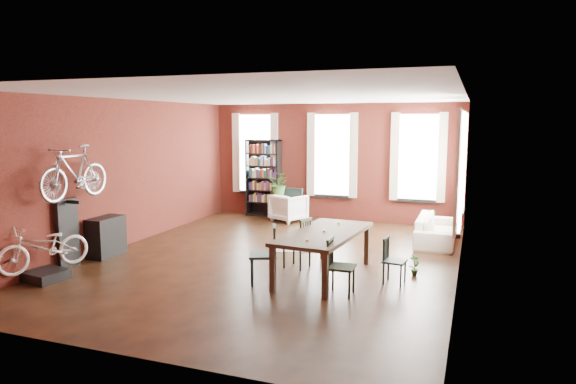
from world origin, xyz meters
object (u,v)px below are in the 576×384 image
at_px(dining_chair_c, 341,267).
at_px(console_table, 106,237).
at_px(bike_trainer, 46,275).
at_px(dining_chair_a, 263,255).
at_px(cream_sofa, 437,225).
at_px(dining_chair_b, 297,243).
at_px(dining_chair_d, 395,261).
at_px(plant_stand, 278,208).
at_px(white_armchair, 289,206).
at_px(dining_table, 324,254).
at_px(bicycle_floor, 43,226).
at_px(bookshelf, 263,178).

xyz_separation_m(dining_chair_c, console_table, (-5.07, 0.65, -0.05)).
relative_size(dining_chair_c, bike_trainer, 1.52).
bearing_deg(dining_chair_a, cream_sofa, 125.43).
relative_size(dining_chair_b, dining_chair_c, 1.04).
height_order(dining_chair_d, plant_stand, dining_chair_d).
distance_m(dining_chair_d, white_armchair, 5.73).
distance_m(dining_chair_a, console_table, 3.73).
height_order(dining_table, cream_sofa, cream_sofa).
bearing_deg(cream_sofa, white_armchair, 73.22).
relative_size(dining_chair_c, white_armchair, 1.10).
xyz_separation_m(cream_sofa, bike_trainer, (-6.12, -5.19, -0.32)).
height_order(console_table, bicycle_floor, bicycle_floor).
distance_m(dining_chair_b, console_table, 3.96).
distance_m(bike_trainer, plant_stand, 6.69).
height_order(dining_chair_a, dining_chair_c, dining_chair_a).
relative_size(dining_chair_d, white_armchair, 0.95).
xyz_separation_m(bookshelf, bike_trainer, (-1.18, -6.89, -1.01)).
relative_size(dining_chair_d, cream_sofa, 0.38).
distance_m(plant_stand, bicycle_floor, 6.68).
bearing_deg(cream_sofa, dining_chair_d, 172.25).
distance_m(dining_table, plant_stand, 5.29).
bearing_deg(dining_table, plant_stand, 125.31).
distance_m(dining_table, dining_chair_d, 1.23).
bearing_deg(dining_chair_c, cream_sofa, -17.55).
bearing_deg(dining_chair_a, white_armchair, 173.15).
relative_size(dining_chair_a, white_armchair, 1.20).
bearing_deg(dining_chair_d, dining_chair_b, 86.16).
bearing_deg(white_armchair, console_table, 89.48).
bearing_deg(white_armchair, dining_table, 141.97).
relative_size(dining_table, console_table, 2.96).
relative_size(dining_chair_b, plant_stand, 1.39).
bearing_deg(bookshelf, plant_stand, -35.77).
bearing_deg(white_armchair, bike_trainer, 96.47).
xyz_separation_m(dining_chair_c, bicycle_floor, (-5.00, -1.00, 0.50)).
xyz_separation_m(dining_chair_d, white_armchair, (-3.55, 4.50, 0.02)).
bearing_deg(dining_chair_d, white_armchair, 44.86).
xyz_separation_m(dining_chair_b, bicycle_floor, (-3.85, -2.20, 0.48)).
bearing_deg(bicycle_floor, dining_chair_d, 39.52).
xyz_separation_m(dining_chair_a, cream_sofa, (2.54, 4.04, -0.09)).
bearing_deg(dining_chair_d, dining_chair_a, 116.19).
height_order(dining_chair_a, console_table, dining_chair_a).
relative_size(dining_chair_c, console_table, 1.13).
xyz_separation_m(cream_sofa, plant_stand, (-4.32, 1.25, -0.07)).
distance_m(dining_chair_c, console_table, 5.11).
bearing_deg(bicycle_floor, dining_table, 43.60).
distance_m(dining_chair_a, dining_chair_b, 1.11).
bearing_deg(plant_stand, console_table, -111.91).
distance_m(white_armchair, plant_stand, 0.33).
xyz_separation_m(white_armchair, bicycle_floor, (-2.16, -6.36, 0.54)).
height_order(dining_chair_a, dining_chair_b, dining_chair_a).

